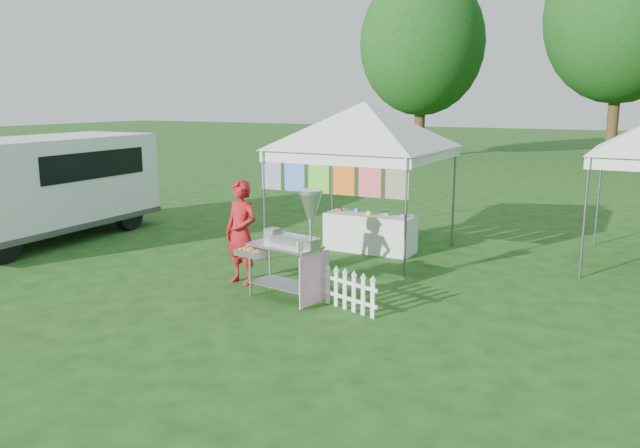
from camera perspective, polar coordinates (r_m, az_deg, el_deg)
The scene contains 9 objects.
ground at distance 9.69m, azimuth -4.68°, elevation -6.99°, with size 120.00×120.00×0.00m, color #1D3F12.
canopy_main at distance 12.28m, azimuth 4.11°, elevation 11.07°, with size 4.24×4.24×3.45m.
tree_left at distance 33.68m, azimuth 9.31°, elevation 15.99°, with size 6.40×6.40×9.53m.
tree_mid at distance 36.00m, azimuth 25.91°, elevation 16.82°, with size 7.60×7.60×11.52m.
donut_cart at distance 9.37m, azimuth -2.44°, elevation -1.10°, with size 1.35×0.84×1.74m.
vendor at distance 10.41m, azimuth -7.21°, elevation -0.78°, with size 0.63×0.42×1.74m, color #A61419.
cargo_van at distance 14.84m, azimuth -23.99°, elevation 3.25°, with size 2.38×5.45×2.23m.
picket_fence at distance 9.20m, azimuth 2.30°, elevation -6.10°, with size 1.21×0.41×0.56m.
display_table at distance 12.69m, azimuth 4.59°, elevation -0.78°, with size 1.80×0.70×0.76m, color white.
Camera 1 is at (5.01, -7.71, 3.05)m, focal length 35.00 mm.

